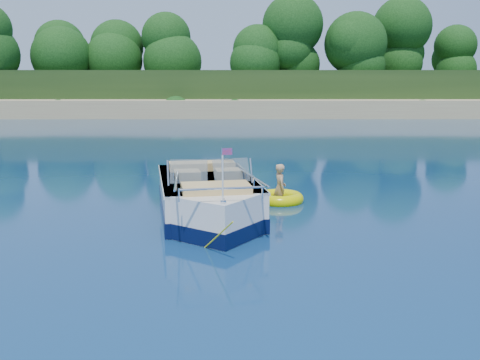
{
  "coord_description": "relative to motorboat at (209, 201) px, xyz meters",
  "views": [
    {
      "loc": [
        -0.13,
        -9.88,
        3.3
      ],
      "look_at": [
        -0.1,
        2.95,
        0.85
      ],
      "focal_mm": 40.0,
      "sensor_mm": 36.0,
      "label": 1
    }
  ],
  "objects": [
    {
      "name": "ground",
      "position": [
        0.85,
        -2.6,
        -0.41
      ],
      "size": [
        160.0,
        160.0,
        0.0
      ],
      "primitive_type": "plane",
      "color": "#0A204A",
      "rests_on": "ground"
    },
    {
      "name": "shoreline",
      "position": [
        0.85,
        61.18,
        0.57
      ],
      "size": [
        170.0,
        59.0,
        6.0
      ],
      "color": "tan",
      "rests_on": "ground"
    },
    {
      "name": "treeline",
      "position": [
        0.89,
        38.42,
        5.14
      ],
      "size": [
        150.0,
        7.12,
        8.19
      ],
      "color": "black",
      "rests_on": "ground"
    },
    {
      "name": "motorboat",
      "position": [
        0.0,
        0.0,
        0.0
      ],
      "size": [
        2.92,
        6.23,
        2.09
      ],
      "rotation": [
        0.0,
        0.0,
        0.17
      ],
      "color": "white",
      "rests_on": "ground"
    },
    {
      "name": "tow_tube",
      "position": [
        1.83,
        1.66,
        -0.32
      ],
      "size": [
        1.53,
        1.53,
        0.35
      ],
      "rotation": [
        0.0,
        0.0,
        -0.18
      ],
      "color": "#E1E000",
      "rests_on": "ground"
    },
    {
      "name": "boy",
      "position": [
        1.83,
        1.66,
        -0.41
      ],
      "size": [
        0.48,
        0.79,
        1.45
      ],
      "primitive_type": "imported",
      "rotation": [
        0.0,
        -0.17,
        1.79
      ],
      "color": "tan",
      "rests_on": "ground"
    }
  ]
}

